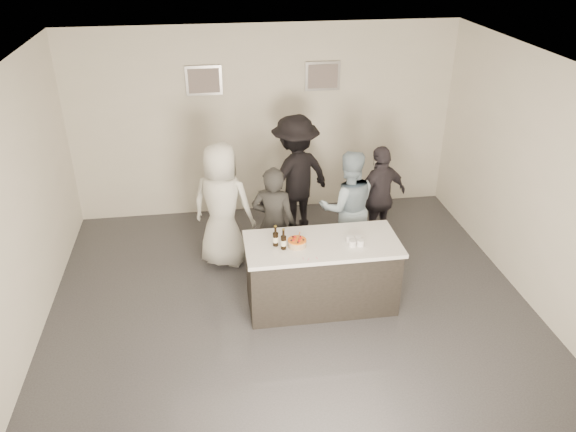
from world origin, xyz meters
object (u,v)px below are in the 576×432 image
(person_guest_back, at_px, (295,177))
(cake, at_px, (297,243))
(bar_counter, at_px, (321,273))
(person_main_blue, at_px, (348,207))
(person_main_black, at_px, (274,224))
(beer_bottle_a, at_px, (276,236))
(beer_bottle_b, at_px, (283,239))
(person_guest_left, at_px, (222,206))
(person_guest_right, at_px, (380,197))

(person_guest_back, bearing_deg, cake, 52.87)
(bar_counter, height_order, person_main_blue, person_main_blue)
(cake, bearing_deg, person_main_black, 103.81)
(cake, distance_m, beer_bottle_a, 0.27)
(bar_counter, distance_m, person_guest_back, 1.91)
(beer_bottle_a, distance_m, person_main_blue, 1.50)
(beer_bottle_b, xyz_separation_m, person_guest_left, (-0.66, 1.25, -0.14))
(person_main_black, relative_size, person_guest_right, 1.03)
(beer_bottle_b, bearing_deg, bar_counter, 9.82)
(person_guest_right, bearing_deg, person_guest_left, -20.08)
(person_main_black, bearing_deg, beer_bottle_a, 104.89)
(person_guest_left, bearing_deg, bar_counter, 157.30)
(person_main_black, relative_size, person_guest_left, 0.90)
(person_guest_back, bearing_deg, beer_bottle_a, 45.26)
(bar_counter, height_order, person_guest_left, person_guest_left)
(beer_bottle_b, relative_size, person_guest_back, 0.14)
(bar_counter, distance_m, person_guest_left, 1.69)
(beer_bottle_a, xyz_separation_m, person_guest_back, (0.53, 1.84, -0.09))
(bar_counter, xyz_separation_m, person_main_black, (-0.50, 0.72, 0.35))
(beer_bottle_a, xyz_separation_m, person_guest_left, (-0.58, 1.16, -0.14))
(person_main_black, bearing_deg, cake, 123.83)
(cake, xyz_separation_m, person_guest_back, (0.28, 1.89, 0.00))
(bar_counter, relative_size, person_guest_back, 0.99)
(beer_bottle_a, height_order, person_guest_left, person_guest_left)
(bar_counter, distance_m, person_main_blue, 1.19)
(person_guest_back, bearing_deg, beer_bottle_b, 48.24)
(bar_counter, height_order, person_guest_back, person_guest_back)
(cake, xyz_separation_m, person_guest_left, (-0.83, 1.21, -0.05))
(beer_bottle_a, distance_m, person_guest_back, 1.92)
(cake, xyz_separation_m, person_guest_right, (1.43, 1.35, -0.16))
(beer_bottle_a, relative_size, person_main_blue, 0.16)
(beer_bottle_b, relative_size, person_guest_right, 0.17)
(cake, height_order, person_main_black, person_main_black)
(person_main_black, bearing_deg, bar_counter, 145.03)
(cake, xyz_separation_m, person_main_black, (-0.19, 0.76, -0.14))
(bar_counter, height_order, person_guest_right, person_guest_right)
(cake, relative_size, beer_bottle_b, 0.86)
(bar_counter, distance_m, beer_bottle_b, 0.76)
(person_main_black, bearing_deg, person_main_blue, -145.70)
(beer_bottle_b, bearing_deg, beer_bottle_a, 132.82)
(beer_bottle_a, bearing_deg, person_guest_back, 74.04)
(beer_bottle_b, distance_m, person_guest_left, 1.42)
(bar_counter, height_order, beer_bottle_a, beer_bottle_a)
(person_guest_left, bearing_deg, person_main_black, 167.81)
(beer_bottle_b, height_order, person_guest_back, person_guest_back)
(bar_counter, distance_m, cake, 0.58)
(person_main_blue, relative_size, person_guest_right, 1.06)
(cake, relative_size, person_guest_right, 0.14)
(person_guest_right, xyz_separation_m, person_guest_back, (-1.15, 0.54, 0.16))
(bar_counter, bearing_deg, cake, -172.37)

